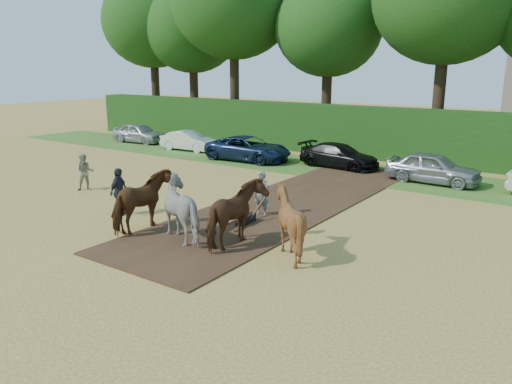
{
  "coord_description": "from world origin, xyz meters",
  "views": [
    {
      "loc": [
        11.42,
        -9.6,
        5.33
      ],
      "look_at": [
        2.52,
        3.11,
        1.4
      ],
      "focal_mm": 35.0,
      "sensor_mm": 36.0,
      "label": 1
    }
  ],
  "objects_px": {
    "spectator_near": "(85,172)",
    "parked_cars": "(411,166)",
    "spectator_far": "(119,192)",
    "plough_team": "(213,211)"
  },
  "relations": [
    {
      "from": "spectator_near",
      "to": "parked_cars",
      "type": "bearing_deg",
      "value": -5.36
    },
    {
      "from": "spectator_far",
      "to": "parked_cars",
      "type": "relative_size",
      "value": 0.04
    },
    {
      "from": "spectator_near",
      "to": "parked_cars",
      "type": "relative_size",
      "value": 0.04
    },
    {
      "from": "spectator_near",
      "to": "plough_team",
      "type": "relative_size",
      "value": 0.25
    },
    {
      "from": "spectator_far",
      "to": "parked_cars",
      "type": "height_order",
      "value": "spectator_far"
    },
    {
      "from": "parked_cars",
      "to": "plough_team",
      "type": "bearing_deg",
      "value": -100.1
    },
    {
      "from": "spectator_far",
      "to": "parked_cars",
      "type": "bearing_deg",
      "value": -48.23
    },
    {
      "from": "spectator_near",
      "to": "spectator_far",
      "type": "relative_size",
      "value": 0.93
    },
    {
      "from": "spectator_far",
      "to": "parked_cars",
      "type": "xyz_separation_m",
      "value": [
        6.85,
        11.87,
        -0.18
      ]
    },
    {
      "from": "spectator_near",
      "to": "spectator_far",
      "type": "xyz_separation_m",
      "value": [
        4.19,
        -1.62,
        0.07
      ]
    }
  ]
}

